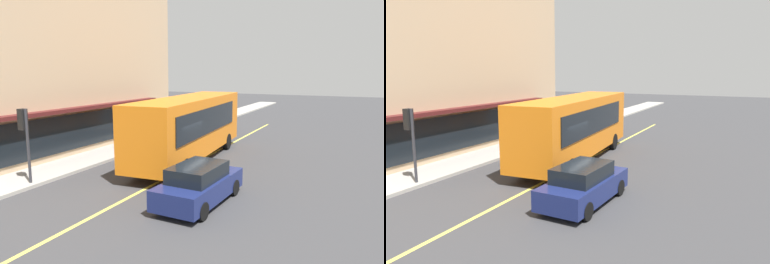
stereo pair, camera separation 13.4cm
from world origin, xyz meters
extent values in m
plane|color=#38383A|center=(0.00, 0.00, 0.00)|extent=(120.00, 120.00, 0.00)
cube|color=#9E9B93|center=(0.00, 5.54, 0.07)|extent=(80.00, 2.49, 0.15)
cube|color=#D8D14C|center=(0.00, 0.00, 0.00)|extent=(36.00, 0.16, 0.01)
cube|color=tan|center=(1.45, 11.64, 7.88)|extent=(20.00, 9.71, 15.75)
cube|color=#4C1919|center=(1.45, 6.54, 2.80)|extent=(14.00, 0.70, 0.20)
cube|color=black|center=(1.45, 6.76, 1.50)|extent=(12.00, 0.08, 2.00)
cube|color=orange|center=(2.70, 0.52, 2.00)|extent=(11.16, 3.32, 3.00)
cube|color=black|center=(8.14, 0.93, 2.36)|extent=(0.28, 2.10, 1.80)
cube|color=black|center=(2.31, 1.77, 2.36)|extent=(8.78, 0.72, 1.32)
cube|color=black|center=(2.50, -0.77, 2.36)|extent=(8.78, 0.72, 1.32)
cube|color=#0CF259|center=(8.21, 0.94, 3.25)|extent=(0.22, 1.90, 0.36)
cube|color=#2D2D33|center=(8.24, 0.94, 0.75)|extent=(0.34, 2.41, 0.40)
cylinder|color=black|center=(6.13, 1.91, 0.50)|extent=(1.02, 0.37, 1.00)
cylinder|color=black|center=(6.30, -0.34, 0.50)|extent=(1.02, 0.37, 1.00)
cylinder|color=black|center=(-0.89, 1.38, 0.50)|extent=(1.02, 0.37, 1.00)
cylinder|color=black|center=(-0.72, -0.87, 0.50)|extent=(1.02, 0.37, 1.00)
cylinder|color=#2D2D33|center=(-4.43, 4.67, 1.75)|extent=(0.12, 0.12, 3.20)
cube|color=black|center=(-4.43, 4.87, 2.90)|extent=(0.30, 0.30, 0.90)
sphere|color=red|center=(-4.43, 5.04, 3.17)|extent=(0.18, 0.18, 0.18)
sphere|color=orange|center=(-4.43, 5.04, 2.90)|extent=(0.18, 0.18, 0.18)
sphere|color=green|center=(-4.43, 5.04, 2.63)|extent=(0.18, 0.18, 0.18)
cube|color=maroon|center=(11.81, 3.13, 0.60)|extent=(4.30, 1.81, 0.75)
cube|color=black|center=(11.96, 3.13, 1.25)|extent=(2.41, 1.52, 0.55)
cylinder|color=black|center=(10.39, 2.31, 0.32)|extent=(0.64, 0.22, 0.64)
cylinder|color=black|center=(10.40, 3.95, 0.32)|extent=(0.64, 0.22, 0.64)
cylinder|color=black|center=(13.23, 2.31, 0.32)|extent=(0.64, 0.22, 0.64)
cylinder|color=black|center=(13.23, 3.95, 0.32)|extent=(0.64, 0.22, 0.64)
cube|color=navy|center=(-3.09, -2.75, 0.60)|extent=(4.37, 1.98, 0.75)
cube|color=black|center=(-3.24, -2.75, 1.25)|extent=(2.47, 1.61, 0.55)
cylinder|color=black|center=(-1.64, -1.99, 0.32)|extent=(0.65, 0.25, 0.64)
cylinder|color=black|center=(-1.71, -3.63, 0.32)|extent=(0.65, 0.25, 0.64)
cylinder|color=black|center=(-4.47, -1.87, 0.32)|extent=(0.65, 0.25, 0.64)
cylinder|color=black|center=(-4.55, -3.51, 0.32)|extent=(0.65, 0.25, 0.64)
cylinder|color=black|center=(8.88, 5.88, 0.60)|extent=(0.18, 0.18, 0.89)
cylinder|color=#B28C33|center=(8.88, 5.88, 1.40)|extent=(0.34, 0.34, 0.71)
sphere|color=tan|center=(8.88, 5.88, 1.88)|extent=(0.25, 0.25, 0.25)
camera|label=1|loc=(-15.05, -8.22, 4.95)|focal=34.15mm
camera|label=2|loc=(-14.99, -8.34, 4.95)|focal=34.15mm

